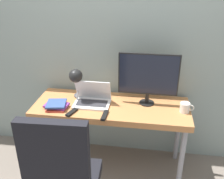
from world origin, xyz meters
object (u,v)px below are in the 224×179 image
monitor (148,76)px  book_stack (57,105)px  desk_lamp (76,78)px  office_chair (63,178)px  laptop (92,99)px  mug (185,108)px

monitor → book_stack: monitor is taller
monitor → desk_lamp: (-0.68, -0.06, -0.04)m
office_chair → book_stack: size_ratio=4.98×
laptop → monitor: (0.53, 0.09, 0.24)m
office_chair → mug: bearing=43.9°
laptop → mug: bearing=-2.0°
monitor → office_chair: (-0.54, -0.98, -0.40)m
laptop → monitor: bearing=9.5°
monitor → desk_lamp: size_ratio=1.65×
laptop → book_stack: laptop is taller
laptop → mug: size_ratio=2.66×
desk_lamp → office_chair: size_ratio=0.30×
monitor → office_chair: 1.19m
monitor → mug: monitor is taller
monitor → book_stack: bearing=-165.2°
monitor → office_chair: bearing=-119.0°
laptop → monitor: size_ratio=0.61×
mug → office_chair: bearing=-136.1°
monitor → book_stack: (-0.84, -0.22, -0.26)m
laptop → book_stack: 0.35m
laptop → desk_lamp: size_ratio=1.01×
office_chair → book_stack: 0.83m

